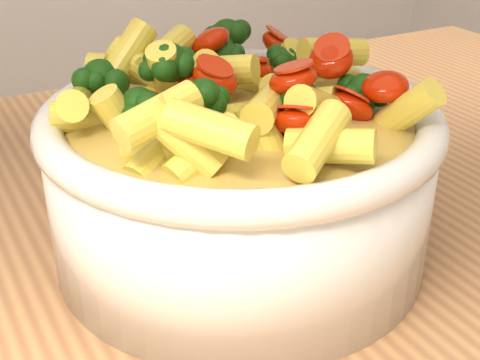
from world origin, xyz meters
name	(u,v)px	position (x,y,z in m)	size (l,w,h in m)	color
serving_bowl	(240,178)	(0.01, 0.00, 0.96)	(0.26, 0.26, 0.11)	silver
pasta_salad	(240,79)	(0.01, 0.00, 1.03)	(0.21, 0.21, 0.05)	#FFE450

